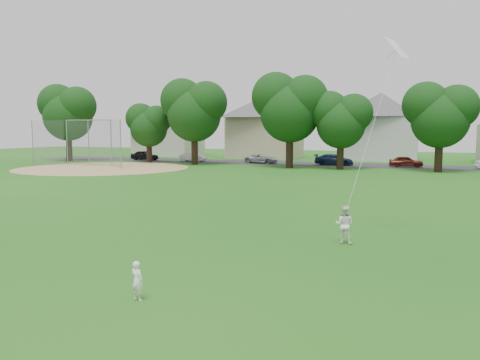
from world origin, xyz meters
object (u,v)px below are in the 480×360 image
at_px(older_boy, 344,225).
at_px(baseball_backstop, 85,143).
at_px(kite, 372,130).
at_px(toddler, 137,281).

bearing_deg(older_boy, baseball_backstop, -34.84).
height_order(kite, baseball_backstop, kite).
relative_size(toddler, baseball_backstop, 0.08).
bearing_deg(older_boy, toddler, 67.56).
distance_m(toddler, kite, 10.14).
relative_size(toddler, older_boy, 0.70).
height_order(toddler, kite, kite).
bearing_deg(kite, older_boy, -123.58).
bearing_deg(baseball_backstop, toddler, -48.90).
height_order(older_boy, baseball_backstop, baseball_backstop).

